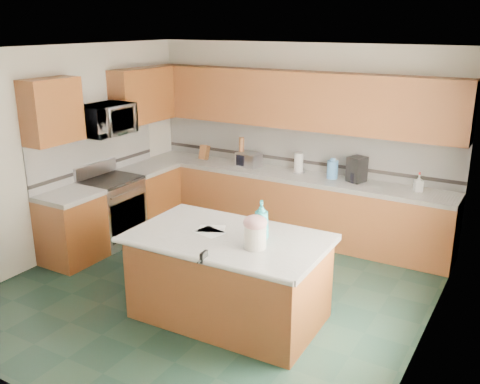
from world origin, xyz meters
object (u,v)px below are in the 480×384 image
Objects in this scene: island_top at (229,238)px; treat_jar at (255,237)px; island_base at (229,280)px; knife_block at (204,152)px; coffee_maker at (357,169)px; toaster_oven at (249,160)px; soap_bottle_island at (261,220)px.

island_top is 8.93× the size of treat_jar.
island_base is 0.95× the size of island_top.
treat_jar reaches higher than island_base.
island_base is 8.28× the size of knife_block.
island_base is 3.19m from knife_block.
knife_block is at bearing 126.98° from island_base.
island_top is 5.78× the size of coffee_maker.
island_base is 5.44× the size of toaster_oven.
island_top is at bearing 0.00° from island_base.
island_top is 0.41m from soap_bottle_island.
treat_jar is 0.55× the size of soap_bottle_island.
soap_bottle_island is 1.17× the size of coffee_maker.
island_top reaches higher than island_base.
treat_jar is 2.62m from coffee_maker.
coffee_maker reaches higher than island_top.
treat_jar is at bearing -20.57° from island_base.
toaster_oven is (-1.16, 2.46, 0.59)m from island_base.
island_top is (0.00, 0.00, 0.46)m from island_base.
knife_block is 0.79m from toaster_oven.
soap_bottle_island reaches higher than knife_block.
toaster_oven reaches higher than island_top.
treat_jar is 0.98× the size of knife_block.
knife_block is (-1.95, 2.46, 0.60)m from island_base.
soap_bottle_island is at bearing -73.33° from coffee_maker.
coffee_maker is at bearing 77.60° from island_base.
treat_jar is at bearing -100.13° from soap_bottle_island.
coffee_maker is at bearing 9.15° from toaster_oven.
coffee_maker is at bearing -0.23° from knife_block.
treat_jar is 3.48m from knife_block.
island_base is 0.77m from soap_bottle_island.
knife_block is (-2.27, 2.38, -0.09)m from soap_bottle_island.
knife_block reaches higher than treat_jar.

